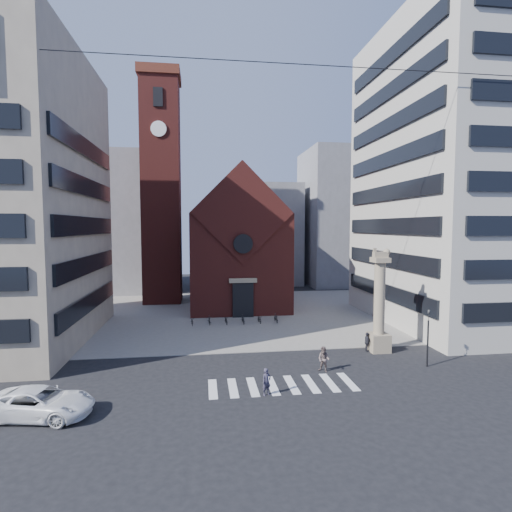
{
  "coord_description": "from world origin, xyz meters",
  "views": [
    {
      "loc": [
        -4.59,
        -28.14,
        10.46
      ],
      "look_at": [
        0.31,
        8.0,
        7.75
      ],
      "focal_mm": 28.0,
      "sensor_mm": 36.0,
      "label": 1
    }
  ],
  "objects_px": {
    "pedestrian_2": "(367,342)",
    "scooter_0": "(192,321)",
    "traffic_light": "(428,336)",
    "pedestrian_1": "(324,359)",
    "white_car": "(39,403)",
    "pedestrian_0": "(267,382)",
    "lion_column": "(379,311)"
  },
  "relations": [
    {
      "from": "pedestrian_0",
      "to": "traffic_light",
      "type": "bearing_deg",
      "value": -12.75
    },
    {
      "from": "pedestrian_1",
      "to": "scooter_0",
      "type": "distance_m",
      "value": 17.75
    },
    {
      "from": "white_car",
      "to": "pedestrian_2",
      "type": "bearing_deg",
      "value": -58.8
    },
    {
      "from": "scooter_0",
      "to": "pedestrian_1",
      "type": "bearing_deg",
      "value": -60.41
    },
    {
      "from": "traffic_light",
      "to": "scooter_0",
      "type": "bearing_deg",
      "value": 139.99
    },
    {
      "from": "traffic_light",
      "to": "pedestrian_1",
      "type": "bearing_deg",
      "value": 179.94
    },
    {
      "from": "white_car",
      "to": "scooter_0",
      "type": "height_order",
      "value": "white_car"
    },
    {
      "from": "lion_column",
      "to": "traffic_light",
      "type": "height_order",
      "value": "lion_column"
    },
    {
      "from": "lion_column",
      "to": "white_car",
      "type": "height_order",
      "value": "lion_column"
    },
    {
      "from": "lion_column",
      "to": "white_car",
      "type": "relative_size",
      "value": 1.5
    },
    {
      "from": "traffic_light",
      "to": "pedestrian_1",
      "type": "height_order",
      "value": "traffic_light"
    },
    {
      "from": "traffic_light",
      "to": "pedestrian_1",
      "type": "xyz_separation_m",
      "value": [
        -7.98,
        0.01,
        -1.37
      ]
    },
    {
      "from": "pedestrian_0",
      "to": "pedestrian_1",
      "type": "relative_size",
      "value": 0.92
    },
    {
      "from": "pedestrian_0",
      "to": "pedestrian_2",
      "type": "xyz_separation_m",
      "value": [
        9.71,
        7.37,
        -0.02
      ]
    },
    {
      "from": "traffic_light",
      "to": "pedestrian_1",
      "type": "relative_size",
      "value": 2.35
    },
    {
      "from": "white_car",
      "to": "scooter_0",
      "type": "distance_m",
      "value": 20.92
    },
    {
      "from": "traffic_light",
      "to": "pedestrian_2",
      "type": "xyz_separation_m",
      "value": [
        -3.0,
        4.0,
        -1.47
      ]
    },
    {
      "from": "pedestrian_2",
      "to": "traffic_light",
      "type": "bearing_deg",
      "value": -136.32
    },
    {
      "from": "pedestrian_2",
      "to": "scooter_0",
      "type": "height_order",
      "value": "pedestrian_2"
    },
    {
      "from": "scooter_0",
      "to": "pedestrian_0",
      "type": "bearing_deg",
      "value": -78.3
    },
    {
      "from": "lion_column",
      "to": "scooter_0",
      "type": "relative_size",
      "value": 5.41
    },
    {
      "from": "pedestrian_1",
      "to": "pedestrian_2",
      "type": "distance_m",
      "value": 6.39
    },
    {
      "from": "traffic_light",
      "to": "white_car",
      "type": "bearing_deg",
      "value": -169.91
    },
    {
      "from": "lion_column",
      "to": "pedestrian_2",
      "type": "height_order",
      "value": "lion_column"
    },
    {
      "from": "white_car",
      "to": "scooter_0",
      "type": "bearing_deg",
      "value": -11.54
    },
    {
      "from": "pedestrian_0",
      "to": "pedestrian_1",
      "type": "distance_m",
      "value": 5.81
    },
    {
      "from": "pedestrian_1",
      "to": "white_car",
      "type": "bearing_deg",
      "value": -124.38
    },
    {
      "from": "pedestrian_0",
      "to": "pedestrian_1",
      "type": "height_order",
      "value": "pedestrian_1"
    },
    {
      "from": "lion_column",
      "to": "pedestrian_2",
      "type": "relative_size",
      "value": 5.29
    },
    {
      "from": "white_car",
      "to": "pedestrian_0",
      "type": "xyz_separation_m",
      "value": [
        12.82,
        1.17,
        0.04
      ]
    },
    {
      "from": "pedestrian_1",
      "to": "scooter_0",
      "type": "xyz_separation_m",
      "value": [
        -9.72,
        14.85,
        -0.44
      ]
    },
    {
      "from": "pedestrian_0",
      "to": "scooter_0",
      "type": "distance_m",
      "value": 18.91
    }
  ]
}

